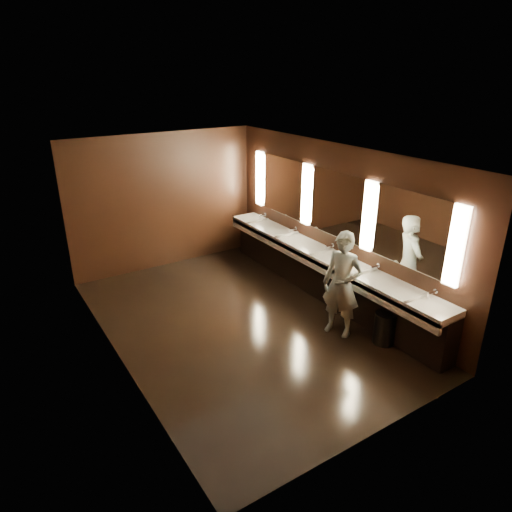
{
  "coord_description": "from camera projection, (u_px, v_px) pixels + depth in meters",
  "views": [
    {
      "loc": [
        -3.37,
        -5.72,
        3.97
      ],
      "look_at": [
        0.32,
        0.0,
        1.15
      ],
      "focal_mm": 32.0,
      "sensor_mm": 36.0,
      "label": 1
    }
  ],
  "objects": [
    {
      "name": "wall_right",
      "position": [
        335.0,
        223.0,
        8.12
      ],
      "size": [
        0.02,
        6.0,
        2.8
      ],
      "primitive_type": "cube",
      "color": "black",
      "rests_on": "floor"
    },
    {
      "name": "wall_back",
      "position": [
        165.0,
        201.0,
        9.45
      ],
      "size": [
        4.0,
        0.02,
        2.8
      ],
      "primitive_type": "cube",
      "color": "black",
      "rests_on": "floor"
    },
    {
      "name": "ceiling",
      "position": [
        237.0,
        155.0,
        6.58
      ],
      "size": [
        4.0,
        6.0,
        0.02
      ],
      "primitive_type": "cube",
      "color": "#2D2D2B",
      "rests_on": "wall_back"
    },
    {
      "name": "person",
      "position": [
        342.0,
        285.0,
        7.07
      ],
      "size": [
        0.62,
        0.73,
        1.71
      ],
      "primitive_type": "imported",
      "rotation": [
        0.0,
        0.0,
        -1.17
      ],
      "color": "#8BB8CF",
      "rests_on": "floor"
    },
    {
      "name": "wall_left",
      "position": [
        111.0,
        274.0,
        6.12
      ],
      "size": [
        0.02,
        6.0,
        2.8
      ],
      "primitive_type": "cube",
      "color": "black",
      "rests_on": "floor"
    },
    {
      "name": "trash_bin",
      "position": [
        384.0,
        328.0,
        7.02
      ],
      "size": [
        0.36,
        0.36,
        0.51
      ],
      "primitive_type": "cylinder",
      "rotation": [
        0.0,
        0.0,
        0.09
      ],
      "color": "black",
      "rests_on": "floor"
    },
    {
      "name": "wall_front",
      "position": [
        385.0,
        332.0,
        4.79
      ],
      "size": [
        4.0,
        0.02,
        2.8
      ],
      "primitive_type": "cube",
      "color": "black",
      "rests_on": "floor"
    },
    {
      "name": "sink_counter",
      "position": [
        323.0,
        272.0,
        8.36
      ],
      "size": [
        0.55,
        5.4,
        1.01
      ],
      "color": "black",
      "rests_on": "floor"
    },
    {
      "name": "floor",
      "position": [
        240.0,
        323.0,
        7.65
      ],
      "size": [
        6.0,
        6.0,
        0.0
      ],
      "primitive_type": "plane",
      "color": "black",
      "rests_on": "ground"
    },
    {
      "name": "mirror_band",
      "position": [
        336.0,
        205.0,
        7.98
      ],
      "size": [
        0.06,
        5.03,
        1.15
      ],
      "color": "#FFECBD",
      "rests_on": "wall_right"
    }
  ]
}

